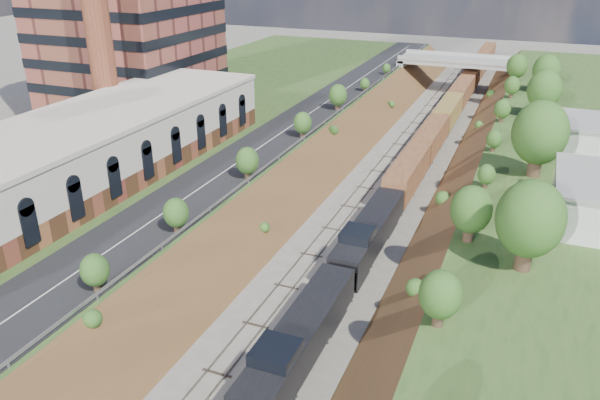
# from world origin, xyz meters

# --- Properties ---
(platform_left) EXTENTS (44.00, 180.00, 5.00)m
(platform_left) POSITION_xyz_m (-33.00, 60.00, 2.50)
(platform_left) COLOR #2E5021
(platform_left) RESTS_ON ground
(embankment_left) EXTENTS (10.00, 180.00, 10.00)m
(embankment_left) POSITION_xyz_m (-11.00, 60.00, 0.00)
(embankment_left) COLOR brown
(embankment_left) RESTS_ON ground
(embankment_right) EXTENTS (10.00, 180.00, 10.00)m
(embankment_right) POSITION_xyz_m (11.00, 60.00, 0.00)
(embankment_right) COLOR brown
(embankment_right) RESTS_ON ground
(rail_left_track) EXTENTS (1.58, 180.00, 0.18)m
(rail_left_track) POSITION_xyz_m (-2.60, 60.00, 0.09)
(rail_left_track) COLOR gray
(rail_left_track) RESTS_ON ground
(rail_right_track) EXTENTS (1.58, 180.00, 0.18)m
(rail_right_track) POSITION_xyz_m (2.60, 60.00, 0.09)
(rail_right_track) COLOR gray
(rail_right_track) RESTS_ON ground
(road) EXTENTS (8.00, 180.00, 0.10)m
(road) POSITION_xyz_m (-15.50, 60.00, 5.05)
(road) COLOR black
(road) RESTS_ON platform_left
(guardrail) EXTENTS (0.10, 171.00, 0.70)m
(guardrail) POSITION_xyz_m (-11.40, 59.80, 5.55)
(guardrail) COLOR #99999E
(guardrail) RESTS_ON platform_left
(commercial_building) EXTENTS (14.30, 62.30, 7.00)m
(commercial_building) POSITION_xyz_m (-28.00, 38.00, 8.51)
(commercial_building) COLOR brown
(commercial_building) RESTS_ON platform_left
(overpass) EXTENTS (24.50, 8.30, 7.40)m
(overpass) POSITION_xyz_m (0.00, 122.00, 4.92)
(overpass) COLOR gray
(overpass) RESTS_ON ground
(white_building_far) EXTENTS (8.00, 10.00, 3.60)m
(white_building_far) POSITION_xyz_m (23.00, 74.00, 6.80)
(white_building_far) COLOR silver
(white_building_far) RESTS_ON platform_right
(tree_right_large) EXTENTS (5.25, 5.25, 7.61)m
(tree_right_large) POSITION_xyz_m (17.00, 40.00, 9.38)
(tree_right_large) COLOR #473323
(tree_right_large) RESTS_ON platform_right
(tree_left_crest) EXTENTS (2.45, 2.45, 3.55)m
(tree_left_crest) POSITION_xyz_m (-11.80, 20.00, 7.04)
(tree_left_crest) COLOR #473323
(tree_left_crest) RESTS_ON platform_left
(freight_train) EXTENTS (2.91, 164.08, 4.55)m
(freight_train) POSITION_xyz_m (2.60, 86.32, 2.53)
(freight_train) COLOR black
(freight_train) RESTS_ON ground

